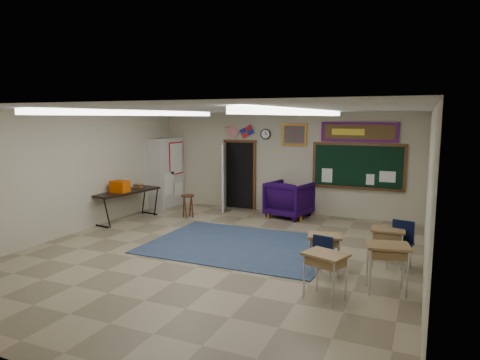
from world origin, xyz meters
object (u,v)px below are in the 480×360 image
at_px(folding_table, 127,204).
at_px(student_desk_front_left, 324,252).
at_px(wooden_stool, 188,206).
at_px(wingback_armchair, 289,199).
at_px(student_desk_front_right, 387,245).

bearing_deg(folding_table, student_desk_front_left, -8.47).
relative_size(student_desk_front_left, wooden_stool, 1.12).
relative_size(wingback_armchair, wooden_stool, 1.74).
xyz_separation_m(student_desk_front_left, folding_table, (-5.96, 1.89, 0.05)).
height_order(wingback_armchair, folding_table, folding_table).
relative_size(wingback_armchair, student_desk_front_right, 1.53).
xyz_separation_m(student_desk_front_left, wooden_stool, (-4.57, 2.87, -0.07)).
distance_m(student_desk_front_left, wooden_stool, 5.40).
bearing_deg(student_desk_front_right, student_desk_front_left, -144.01).
distance_m(student_desk_front_left, student_desk_front_right, 1.34).
height_order(student_desk_front_right, folding_table, folding_table).
bearing_deg(wingback_armchair, folding_table, 41.83).
relative_size(student_desk_front_left, folding_table, 0.35).
xyz_separation_m(wingback_armchair, wooden_stool, (-2.64, -1.22, -0.18)).
bearing_deg(student_desk_front_left, wingback_armchair, 103.14).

